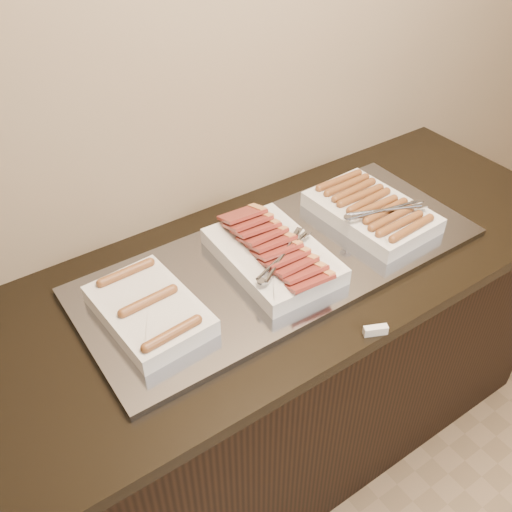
{
  "coord_description": "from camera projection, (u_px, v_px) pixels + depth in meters",
  "views": [
    {
      "loc": [
        -0.76,
        1.12,
        1.98
      ],
      "look_at": [
        -0.07,
        2.13,
        0.97
      ],
      "focal_mm": 40.0,
      "sensor_mm": 36.0,
      "label": 1
    }
  ],
  "objects": [
    {
      "name": "warming_tray",
      "position": [
        283.0,
        260.0,
        1.67
      ],
      "size": [
        1.2,
        0.5,
        0.02
      ],
      "primitive_type": "cube",
      "color": "gray",
      "rests_on": "counter"
    },
    {
      "name": "dish_right",
      "position": [
        372.0,
        210.0,
        1.79
      ],
      "size": [
        0.28,
        0.39,
        0.08
      ],
      "rotation": [
        0.0,
        0.0,
        0.05
      ],
      "color": "silver",
      "rests_on": "warming_tray"
    },
    {
      "name": "counter",
      "position": [
        272.0,
        366.0,
        1.94
      ],
      "size": [
        2.06,
        0.76,
        0.9
      ],
      "color": "black",
      "rests_on": "ground"
    },
    {
      "name": "dish_center",
      "position": [
        273.0,
        254.0,
        1.62
      ],
      "size": [
        0.28,
        0.41,
        0.1
      ],
      "rotation": [
        0.0,
        0.0,
        -0.03
      ],
      "color": "silver",
      "rests_on": "warming_tray"
    },
    {
      "name": "label_holder",
      "position": [
        376.0,
        330.0,
        1.45
      ],
      "size": [
        0.06,
        0.04,
        0.02
      ],
      "primitive_type": "cube",
      "rotation": [
        0.0,
        0.0,
        -0.43
      ],
      "color": "silver",
      "rests_on": "counter"
    },
    {
      "name": "dish_left",
      "position": [
        149.0,
        310.0,
        1.46
      ],
      "size": [
        0.24,
        0.34,
        0.07
      ],
      "rotation": [
        0.0,
        0.0,
        0.07
      ],
      "color": "silver",
      "rests_on": "warming_tray"
    }
  ]
}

